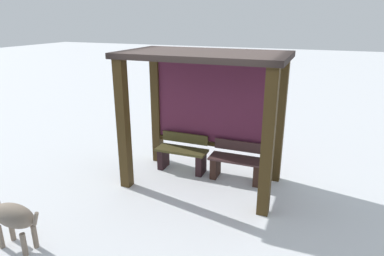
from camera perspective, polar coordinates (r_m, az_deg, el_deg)
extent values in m
plane|color=silver|center=(6.41, 1.78, -9.26)|extent=(60.00, 60.00, 0.00)
cube|color=#3B2B12|center=(5.97, -11.68, 0.38)|extent=(0.18, 0.18, 2.34)
cube|color=#3B2B12|center=(5.09, 12.87, -2.88)|extent=(0.18, 0.18, 2.34)
cube|color=#3B2B12|center=(7.01, -6.07, 3.35)|extent=(0.18, 0.18, 2.34)
cube|color=#3B2B12|center=(6.28, 14.77, 1.04)|extent=(0.18, 0.18, 2.34)
cube|color=#2B2220|center=(5.71, 2.02, 12.46)|extent=(2.82, 1.57, 0.10)
cube|color=#541D36|center=(6.48, 3.82, 4.10)|extent=(2.34, 0.08, 1.53)
cube|color=#3B2B12|center=(6.71, 3.62, -2.77)|extent=(2.34, 0.06, 0.08)
cube|color=#453E1F|center=(6.70, -1.78, -3.84)|extent=(1.04, 0.39, 0.05)
cube|color=#453E1F|center=(6.78, -1.21, -1.72)|extent=(0.98, 0.04, 0.20)
cube|color=black|center=(6.65, 1.56, -6.21)|extent=(0.12, 0.33, 0.42)
cube|color=black|center=(6.95, -4.93, -5.12)|extent=(0.12, 0.33, 0.42)
cube|color=#402929|center=(6.37, 7.67, -5.31)|extent=(1.04, 0.41, 0.03)
cube|color=#402929|center=(6.46, 8.16, -3.08)|extent=(0.98, 0.04, 0.20)
cube|color=black|center=(6.39, 11.25, -7.67)|extent=(0.12, 0.35, 0.42)
cube|color=black|center=(6.56, 4.04, -6.61)|extent=(0.12, 0.35, 0.42)
ellipsoid|color=gray|center=(5.10, -28.29, -13.10)|extent=(0.67, 0.30, 0.33)
cylinder|color=gray|center=(4.81, -25.25, -13.92)|extent=(0.12, 0.05, 0.21)
cylinder|color=gray|center=(5.46, -28.52, -15.05)|extent=(0.07, 0.07, 0.33)
cylinder|color=gray|center=(5.38, -30.02, -15.87)|extent=(0.07, 0.07, 0.33)
cylinder|color=gray|center=(5.17, -25.35, -16.49)|extent=(0.07, 0.07, 0.33)
cylinder|color=gray|center=(5.08, -26.87, -17.42)|extent=(0.07, 0.07, 0.33)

